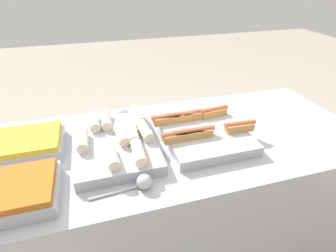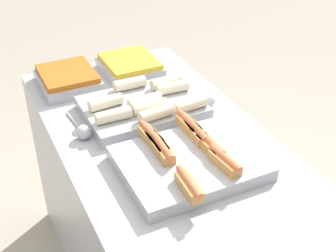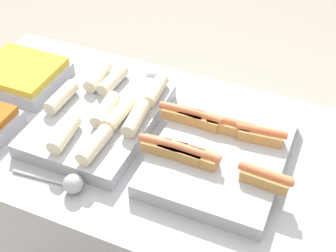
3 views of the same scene
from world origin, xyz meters
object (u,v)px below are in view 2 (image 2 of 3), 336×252
at_px(tray_side_back, 130,66).
at_px(serving_spoon_near, 83,131).
at_px(tray_hotdogs, 188,160).
at_px(tray_side_front, 68,79).
at_px(serving_spoon_far, 207,100).
at_px(tray_wraps, 144,106).

relative_size(tray_side_back, serving_spoon_near, 1.24).
relative_size(tray_hotdogs, tray_side_front, 1.65).
height_order(tray_side_front, serving_spoon_near, tray_side_front).
height_order(tray_side_back, serving_spoon_far, tray_side_back).
distance_m(tray_wraps, serving_spoon_near, 0.29).
bearing_deg(serving_spoon_far, tray_wraps, -101.70).
distance_m(tray_side_back, serving_spoon_far, 0.47).
relative_size(tray_side_front, tray_side_back, 1.00).
height_order(tray_side_front, tray_side_back, same).
bearing_deg(tray_wraps, tray_side_back, 166.76).
xyz_separation_m(tray_side_back, serving_spoon_far, (0.43, 0.18, -0.01)).
bearing_deg(tray_wraps, serving_spoon_far, 78.30).
xyz_separation_m(tray_hotdogs, serving_spoon_far, (-0.34, 0.27, -0.01)).
xyz_separation_m(tray_hotdogs, tray_side_front, (-0.77, -0.21, 0.00)).
distance_m(tray_hotdogs, tray_side_back, 0.78).
bearing_deg(tray_hotdogs, tray_side_back, 173.20).
bearing_deg(tray_hotdogs, serving_spoon_far, 141.46).
xyz_separation_m(tray_hotdogs, tray_wraps, (-0.40, 0.00, 0.00)).
bearing_deg(tray_side_back, tray_side_front, -90.00).
bearing_deg(tray_hotdogs, tray_side_front, -164.77).
height_order(tray_hotdogs, serving_spoon_near, tray_hotdogs).
distance_m(tray_side_back, serving_spoon_near, 0.57).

